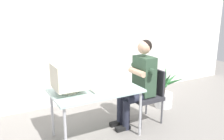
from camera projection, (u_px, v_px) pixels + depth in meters
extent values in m
plane|color=gray|center=(97.00, 135.00, 3.50)|extent=(12.00, 12.00, 0.00)
cube|color=silver|center=(78.00, 26.00, 4.45)|extent=(8.00, 0.10, 3.00)
cylinder|color=#B7B7BC|center=(65.00, 133.00, 2.90)|extent=(0.04, 0.04, 0.68)
cylinder|color=#B7B7BC|center=(140.00, 114.00, 3.42)|extent=(0.04, 0.04, 0.68)
cylinder|color=#B7B7BC|center=(52.00, 114.00, 3.41)|extent=(0.04, 0.04, 0.68)
cylinder|color=#B7B7BC|center=(119.00, 100.00, 3.93)|extent=(0.04, 0.04, 0.68)
cube|color=silver|center=(96.00, 91.00, 3.32)|extent=(1.24, 0.72, 0.03)
cylinder|color=beige|center=(70.00, 92.00, 3.19)|extent=(0.20, 0.20, 0.02)
cylinder|color=beige|center=(70.00, 89.00, 3.18)|extent=(0.06, 0.06, 0.05)
cube|color=beige|center=(69.00, 76.00, 3.13)|extent=(0.42, 0.40, 0.33)
cube|color=black|center=(84.00, 74.00, 3.23)|extent=(0.01, 0.34, 0.27)
cube|color=silver|center=(93.00, 89.00, 3.32)|extent=(0.16, 0.43, 0.02)
cube|color=beige|center=(93.00, 88.00, 3.31)|extent=(0.14, 0.39, 0.01)
cylinder|color=#4C4C51|center=(141.00, 117.00, 3.62)|extent=(0.03, 0.03, 0.40)
cylinder|color=#4C4C51|center=(162.00, 112.00, 3.81)|extent=(0.03, 0.03, 0.40)
cylinder|color=#4C4C51|center=(127.00, 108.00, 3.97)|extent=(0.03, 0.03, 0.40)
cylinder|color=#4C4C51|center=(146.00, 103.00, 4.16)|extent=(0.03, 0.03, 0.40)
cube|color=#2D2D33|center=(144.00, 97.00, 3.83)|extent=(0.47, 0.47, 0.06)
cube|color=#2D2D33|center=(156.00, 81.00, 3.87)|extent=(0.04, 0.42, 0.41)
cube|color=#334C38|center=(144.00, 76.00, 3.73)|extent=(0.22, 0.36, 0.62)
sphere|color=tan|center=(144.00, 47.00, 3.61)|extent=(0.21, 0.21, 0.21)
sphere|color=black|center=(146.00, 46.00, 3.62)|extent=(0.20, 0.20, 0.20)
cylinder|color=#262838|center=(137.00, 98.00, 3.65)|extent=(0.38, 0.14, 0.14)
cylinder|color=#262838|center=(131.00, 94.00, 3.80)|extent=(0.38, 0.14, 0.14)
cylinder|color=#262838|center=(126.00, 115.00, 3.62)|extent=(0.11, 0.11, 0.48)
cylinder|color=#262838|center=(120.00, 111.00, 3.77)|extent=(0.11, 0.11, 0.48)
cube|color=black|center=(123.00, 128.00, 3.64)|extent=(0.24, 0.09, 0.06)
cube|color=black|center=(117.00, 123.00, 3.80)|extent=(0.24, 0.09, 0.06)
cylinder|color=#334C38|center=(152.00, 71.00, 3.51)|extent=(0.09, 0.14, 0.09)
cylinder|color=#334C38|center=(136.00, 65.00, 3.87)|extent=(0.09, 0.14, 0.09)
cylinder|color=tan|center=(137.00, 72.00, 3.65)|extent=(0.09, 0.36, 0.09)
cylinder|color=silver|center=(164.00, 100.00, 4.50)|extent=(0.33, 0.33, 0.27)
cylinder|color=brown|center=(164.00, 89.00, 4.44)|extent=(0.04, 0.04, 0.18)
cone|color=#2F6D37|center=(170.00, 79.00, 4.49)|extent=(0.44, 0.14, 0.24)
cone|color=#2F6D37|center=(165.00, 76.00, 4.49)|extent=(0.27, 0.27, 0.40)
cone|color=#2F6D37|center=(159.00, 78.00, 4.52)|extent=(0.10, 0.42, 0.26)
cone|color=#2F6D37|center=(156.00, 80.00, 4.39)|extent=(0.39, 0.27, 0.29)
cone|color=#2F6D37|center=(162.00, 79.00, 4.30)|extent=(0.34, 0.20, 0.39)
cone|color=#2F6D37|center=(167.00, 80.00, 4.27)|extent=(0.18, 0.35, 0.38)
cone|color=#2F6D37|center=(173.00, 82.00, 4.34)|extent=(0.28, 0.39, 0.29)
cylinder|color=red|center=(84.00, 82.00, 3.50)|extent=(0.08, 0.08, 0.08)
torus|color=red|center=(83.00, 82.00, 3.54)|extent=(0.06, 0.01, 0.06)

